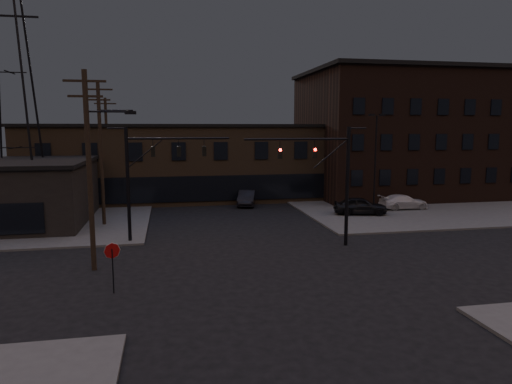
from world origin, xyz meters
The scene contains 16 objects.
ground centered at (0.00, 0.00, 0.00)m, with size 140.00×140.00×0.00m, color black.
sidewalk_ne centered at (22.00, 22.00, 0.07)m, with size 30.00×30.00×0.15m, color #474744.
building_row centered at (0.00, 28.00, 4.00)m, with size 40.00×12.00×8.00m, color #4C3A28.
building_right centered at (22.00, 26.00, 7.00)m, with size 22.00×16.00×14.00m, color black.
traffic_signal_near centered at (5.36, 4.50, 4.93)m, with size 7.12×0.24×8.00m.
traffic_signal_far centered at (-6.72, 8.00, 5.01)m, with size 7.12×0.24×8.00m.
stop_sign centered at (-8.00, -1.99, 1.84)m, with size 0.72×0.33×2.48m.
utility_pole_near centered at (-9.43, 2.00, 5.87)m, with size 3.70×0.28×11.00m.
utility_pole_mid centered at (-10.44, 14.00, 6.13)m, with size 3.70×0.28×11.50m.
utility_pole_far centered at (-11.50, 26.00, 5.78)m, with size 2.20×0.28×11.00m.
transmission_tower centered at (-18.00, 18.00, 12.50)m, with size 7.00×7.00×25.00m, color black, non-canonical shape.
lot_light_a centered at (13.00, 14.00, 5.51)m, with size 1.50×0.28×9.14m.
lot_light_b centered at (19.00, 19.00, 5.51)m, with size 1.50×0.28×9.14m.
parked_car_lot_a centered at (11.71, 14.01, 0.95)m, with size 1.89×4.70×1.60m, color black.
parked_car_lot_b centered at (16.96, 15.85, 0.84)m, with size 1.93×4.75×1.38m, color silver.
car_crossing centered at (2.61, 21.59, 0.78)m, with size 1.66×4.76×1.57m, color black.
Camera 1 is at (-5.24, -24.07, 7.95)m, focal length 32.00 mm.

